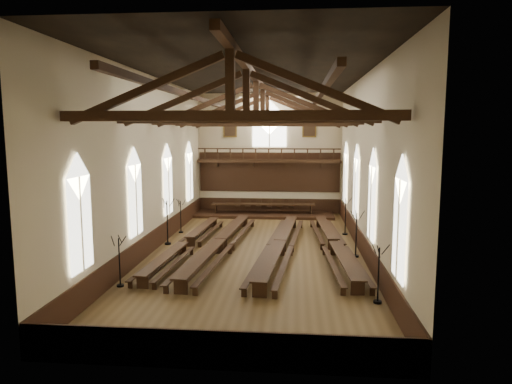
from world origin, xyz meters
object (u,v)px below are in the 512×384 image
refectory_row_d (334,243)px  candelabrum_left_near (120,271)px  candelabrum_left_mid (168,230)px  refectory_row_c (280,244)px  refectory_row_a (187,242)px  candelabrum_right_near (378,285)px  candelabrum_right_far (345,223)px  dais (263,214)px  candelabrum_left_far (181,223)px  refectory_row_b (221,242)px  high_table (263,205)px  candelabrum_right_mid (356,243)px

refectory_row_d → candelabrum_left_near: candelabrum_left_near is taller
candelabrum_left_mid → refectory_row_c: bearing=-12.1°
refectory_row_a → refectory_row_c: bearing=-1.7°
candelabrum_right_near → candelabrum_right_far: candelabrum_right_far is taller
candelabrum_right_far → dais: bearing=132.9°
refectory_row_a → candelabrum_left_far: candelabrum_left_far is taller
refectory_row_a → refectory_row_d: 8.49m
refectory_row_b → candelabrum_right_near: bearing=-43.7°
refectory_row_d → high_table: (-4.83, 11.04, 0.34)m
refectory_row_d → candelabrum_left_near: (-9.98, -6.61, 0.17)m
candelabrum_left_mid → candelabrum_right_near: bearing=-38.0°
candelabrum_left_far → candelabrum_right_near: candelabrum_right_near is taller
refectory_row_c → candelabrum_left_near: bearing=-138.4°
refectory_row_d → candelabrum_left_near: size_ratio=6.16×
high_table → candelabrum_left_near: 18.40m
candelabrum_left_far → candelabrum_right_mid: candelabrum_right_mid is taller
refectory_row_b → candelabrum_left_mid: bearing=158.1°
refectory_row_c → candelabrum_left_near: size_ratio=6.34×
refectory_row_d → candelabrum_left_mid: 10.04m
refectory_row_d → candelabrum_right_far: candelabrum_right_far is taller
refectory_row_a → candelabrum_left_near: bearing=-103.3°
candelabrum_right_near → refectory_row_b: bearing=136.3°
candelabrum_right_mid → refectory_row_a: bearing=176.9°
high_table → candelabrum_right_near: candelabrum_right_near is taller
refectory_row_d → candelabrum_left_far: size_ratio=6.20×
refectory_row_b → candelabrum_left_near: bearing=-119.3°
refectory_row_b → refectory_row_d: bearing=3.3°
high_table → candelabrum_right_mid: candelabrum_right_mid is taller
refectory_row_b → dais: 11.55m
refectory_row_d → candelabrum_right_near: candelabrum_right_near is taller
refectory_row_a → dais: refectory_row_a is taller
high_table → refectory_row_c: bearing=-81.2°
high_table → candelabrum_left_near: (-5.15, -17.66, -0.17)m
refectory_row_b → candelabrum_right_mid: 7.61m
high_table → candelabrum_right_mid: bearing=-63.4°
refectory_row_a → candelabrum_left_far: 4.81m
candelabrum_right_mid → candelabrum_right_far: 5.45m
refectory_row_a → refectory_row_d: size_ratio=0.95×
refectory_row_b → candelabrum_left_far: candelabrum_left_far is taller
refectory_row_a → candelabrum_left_mid: size_ratio=4.80×
high_table → candelabrum_left_far: size_ratio=3.64×
high_table → candelabrum_left_near: candelabrum_left_near is taller
candelabrum_right_far → candelabrum_left_near: bearing=-134.6°
refectory_row_d → candelabrum_right_near: size_ratio=5.90×
candelabrum_left_near → candelabrum_left_far: 10.89m
refectory_row_d → dais: (-4.83, 11.04, -0.43)m
candelabrum_left_far → candelabrum_right_far: 11.11m
candelabrum_right_near → candelabrum_right_far: (0.00, 12.27, 0.02)m
refectory_row_b → candelabrum_right_mid: (7.60, -0.44, 0.23)m
candelabrum_left_mid → dais: bearing=62.8°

